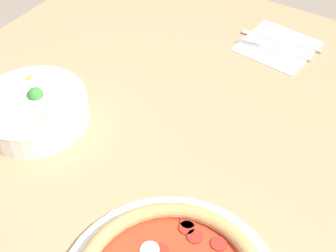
{
  "coord_description": "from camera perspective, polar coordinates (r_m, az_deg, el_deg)",
  "views": [
    {
      "loc": [
        -0.45,
        -0.41,
        1.43
      ],
      "look_at": [
        0.1,
        -0.06,
        0.79
      ],
      "focal_mm": 50.0,
      "sensor_mm": 36.0,
      "label": 1
    }
  ],
  "objects": [
    {
      "name": "napkin",
      "position": [
        1.19,
        13.19,
        9.43
      ],
      "size": [
        0.18,
        0.18,
        0.0
      ],
      "color": "white",
      "rests_on": "dining_table"
    },
    {
      "name": "dining_table",
      "position": [
        0.98,
        -6.35,
        -6.77
      ],
      "size": [
        1.37,
        1.0,
        0.77
      ],
      "color": "tan",
      "rests_on": "ground_plane"
    },
    {
      "name": "bowl",
      "position": [
        0.98,
        -16.08,
        2.14
      ],
      "size": [
        0.22,
        0.22,
        0.07
      ],
      "color": "white",
      "rests_on": "dining_table"
    },
    {
      "name": "fork",
      "position": [
        1.17,
        12.84,
        8.99
      ],
      "size": [
        0.03,
        0.18,
        0.0
      ],
      "rotation": [
        0.0,
        0.0,
        1.68
      ],
      "color": "silver",
      "rests_on": "napkin"
    },
    {
      "name": "knife",
      "position": [
        1.2,
        14.0,
        9.91
      ],
      "size": [
        0.03,
        0.2,
        0.01
      ],
      "rotation": [
        0.0,
        0.0,
        1.68
      ],
      "color": "silver",
      "rests_on": "napkin"
    }
  ]
}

